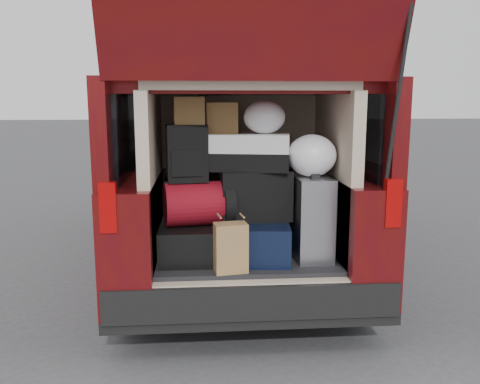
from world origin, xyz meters
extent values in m
plane|color=#38383B|center=(0.00, 0.00, 0.00)|extent=(80.00, 80.00, 0.00)
cylinder|color=black|center=(-0.82, 0.40, 0.32)|extent=(0.24, 0.64, 0.64)
cylinder|color=black|center=(0.82, 0.40, 0.32)|extent=(0.24, 0.64, 0.64)
cylinder|color=black|center=(-0.82, 3.70, 0.32)|extent=(0.24, 0.64, 0.64)
cylinder|color=black|center=(0.82, 3.70, 0.32)|extent=(0.24, 0.64, 0.64)
cube|color=black|center=(0.00, 2.08, 0.26)|extent=(1.90, 4.85, 0.08)
cube|color=#4B0811|center=(-0.79, 2.08, 0.70)|extent=(0.33, 4.85, 0.80)
cube|color=#4B0811|center=(0.79, 2.08, 0.70)|extent=(0.33, 4.85, 0.80)
cube|color=#4B0811|center=(0.00, 2.08, 1.73)|extent=(1.82, 4.46, 0.10)
cube|color=black|center=(-0.88, 1.97, 1.44)|extent=(0.12, 4.25, 0.68)
cube|color=black|center=(0.88, 1.97, 1.44)|extent=(0.12, 4.25, 0.68)
cube|color=black|center=(0.00, -0.29, 0.40)|extent=(1.86, 0.16, 0.22)
cube|color=#990505|center=(-0.86, -0.33, 1.02)|extent=(0.10, 0.06, 0.30)
cube|color=#990505|center=(0.86, -0.33, 1.02)|extent=(0.10, 0.06, 0.30)
cube|color=black|center=(0.00, 0.28, 0.52)|extent=(1.24, 1.05, 0.06)
cube|color=beige|center=(-0.66, 0.28, 1.12)|extent=(0.08, 1.05, 1.15)
cube|color=beige|center=(0.66, 0.28, 1.12)|extent=(0.08, 1.05, 1.15)
cube|color=beige|center=(0.00, 0.83, 1.12)|extent=(1.34, 0.06, 1.15)
cube|color=beige|center=(0.00, 0.28, 1.73)|extent=(1.34, 1.05, 0.06)
cylinder|color=black|center=(0.84, -0.40, 1.65)|extent=(0.02, 0.90, 0.76)
cube|color=black|center=(0.00, 0.28, 0.28)|extent=(1.24, 1.05, 0.55)
cube|color=black|center=(-0.38, 0.17, 0.67)|extent=(0.44, 0.60, 0.24)
cube|color=black|center=(0.05, 0.14, 0.68)|extent=(0.54, 0.64, 0.26)
cube|color=white|center=(0.45, 0.08, 0.84)|extent=(0.25, 0.39, 0.57)
cube|color=tan|center=(-0.13, -0.18, 0.71)|extent=(0.22, 0.16, 0.32)
cube|color=maroon|center=(-0.33, 0.14, 0.94)|extent=(0.51, 0.37, 0.30)
cube|color=black|center=(0.06, 0.19, 0.99)|extent=(0.51, 0.33, 0.35)
cube|color=black|center=(-0.41, 0.16, 1.28)|extent=(0.29, 0.20, 0.39)
cube|color=white|center=(0.02, 0.20, 1.29)|extent=(0.60, 0.38, 0.25)
cube|color=olive|center=(-0.39, 0.17, 1.57)|extent=(0.21, 0.18, 0.18)
cube|color=olive|center=(-0.16, 0.26, 1.52)|extent=(0.22, 0.18, 0.21)
ellipsoid|color=white|center=(0.13, 0.20, 1.53)|extent=(0.34, 0.32, 0.23)
ellipsoid|color=white|center=(0.44, 0.09, 1.27)|extent=(0.38, 0.36, 0.29)
camera|label=1|loc=(-0.32, -3.30, 1.65)|focal=38.00mm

